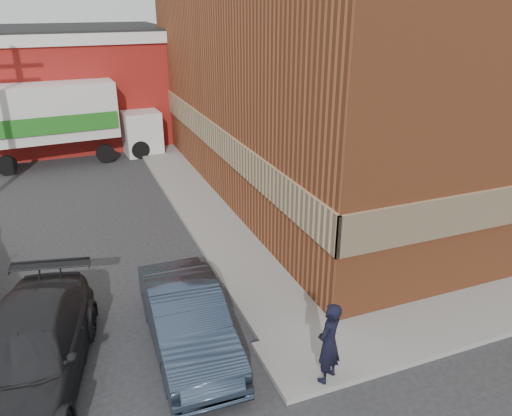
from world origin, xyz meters
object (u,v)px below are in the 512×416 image
object	(u,v)px
warehouse	(4,87)
sedan	(187,320)
brick_building	(381,60)
man	(329,343)
suv_b	(28,355)
box_truck	(67,117)

from	to	relation	value
warehouse	sedan	size ratio (longest dim) A/B	3.79
brick_building	man	size ratio (longest dim) A/B	10.75
brick_building	man	xyz separation A→B (m)	(-8.03, -10.55, -3.71)
brick_building	warehouse	bearing A→B (deg)	142.80
warehouse	suv_b	world-z (taller)	warehouse
sedan	box_truck	size ratio (longest dim) A/B	0.59
brick_building	man	bearing A→B (deg)	-127.27
warehouse	man	distance (m)	22.58
box_truck	suv_b	bearing A→B (deg)	-99.23
warehouse	man	xyz separation A→B (m)	(6.47, -21.55, -1.84)
warehouse	sedan	world-z (taller)	warehouse
sedan	box_truck	xyz separation A→B (m)	(-1.56, 14.93, 1.35)
man	sedan	distance (m)	3.03
brick_building	suv_b	size ratio (longest dim) A/B	3.59
man	box_truck	distance (m)	17.43
warehouse	sedan	distance (m)	20.07
suv_b	sedan	bearing A→B (deg)	12.84
man	brick_building	bearing A→B (deg)	-158.36
man	warehouse	bearing A→B (deg)	-104.37
sedan	suv_b	world-z (taller)	suv_b
sedan	man	bearing A→B (deg)	-40.86
warehouse	box_truck	world-z (taller)	warehouse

